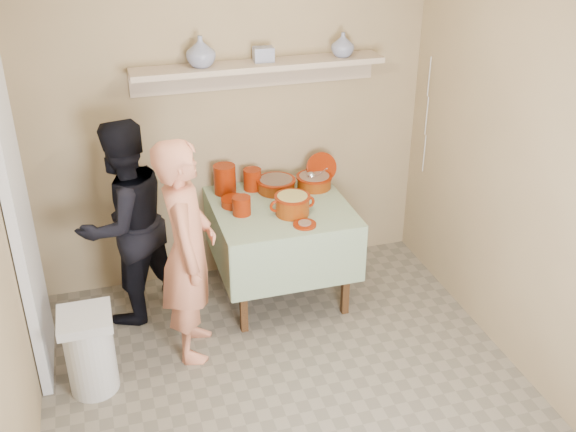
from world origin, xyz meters
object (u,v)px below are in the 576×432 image
object	(u,v)px
person_cook	(188,251)
serving_table	(280,220)
trash_bin	(90,352)
cazuela_rice	(292,203)
person_helper	(125,223)

from	to	relation	value
person_cook	serving_table	world-z (taller)	person_cook
person_cook	trash_bin	bearing A→B (deg)	119.51
person_cook	serving_table	xyz separation A→B (m)	(0.75, 0.47, -0.12)
trash_bin	serving_table	bearing A→B (deg)	25.92
serving_table	cazuela_rice	xyz separation A→B (m)	(0.04, -0.16, 0.20)
serving_table	trash_bin	xyz separation A→B (m)	(-1.42, -0.69, -0.36)
person_cook	cazuela_rice	world-z (taller)	person_cook
person_helper	serving_table	size ratio (longest dim) A/B	1.54
cazuela_rice	serving_table	bearing A→B (deg)	104.79
person_helper	trash_bin	distance (m)	0.94
person_helper	trash_bin	xyz separation A→B (m)	(-0.32, -0.75, -0.46)
person_cook	cazuela_rice	xyz separation A→B (m)	(0.79, 0.31, 0.08)
person_helper	serving_table	xyz separation A→B (m)	(1.10, -0.06, -0.10)
person_helper	cazuela_rice	size ratio (longest dim) A/B	4.52
serving_table	trash_bin	size ratio (longest dim) A/B	1.74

